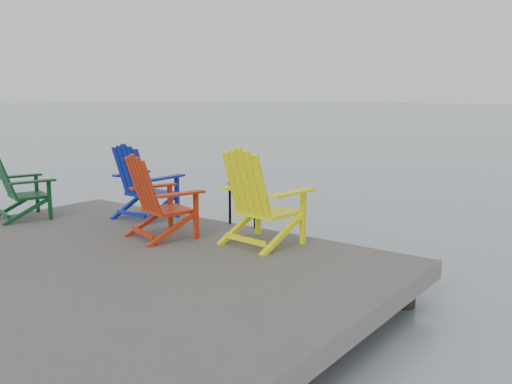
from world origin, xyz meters
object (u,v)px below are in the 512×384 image
Objects in this scene: chair_green at (18,184)px; chair_yellow at (260,197)px; handrail at (242,187)px; chair_red at (158,197)px; chair_blue at (143,182)px.

chair_green is 0.88× the size of chair_yellow.
chair_red is at bearing -111.27° from handrail.
chair_green is 0.97× the size of chair_red.
handrail is 0.83× the size of chair_blue.
chair_yellow is at bearing 30.66° from chair_green.
chair_yellow is at bearing -39.36° from handrail.
handrail is 3.29m from chair_green.
chair_blue is at bearing 53.95° from chair_green.
chair_yellow is (0.77, -0.63, 0.04)m from handrail.
chair_red is 1.31m from chair_yellow.
chair_blue is at bearing -161.35° from handrail.
chair_red reaches higher than chair_green.
chair_green is at bearing -143.51° from chair_blue.
chair_red is 0.91× the size of chair_yellow.
handrail is at bearing 16.85° from chair_blue.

